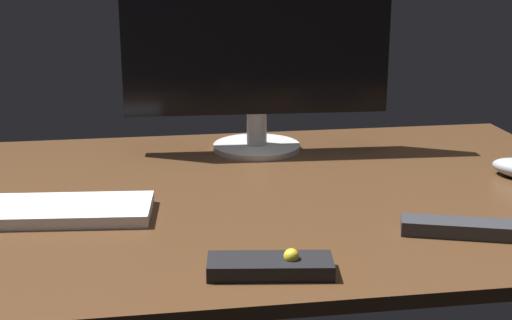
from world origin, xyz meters
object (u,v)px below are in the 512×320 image
keyboard (30,211)px  tv_remote (458,228)px  monitor (257,54)px  media_remote (271,266)px

keyboard → tv_remote: tv_remote is taller
monitor → media_remote: bearing=-94.2°
monitor → media_remote: size_ratio=3.18×
keyboard → media_remote: (34.30, -26.51, 0.11)cm
monitor → tv_remote: (22.25, -51.62, -19.23)cm
media_remote → tv_remote: 31.16cm
monitor → keyboard: monitor is taller
monitor → media_remote: 64.02cm
keyboard → tv_remote: 66.50cm
media_remote → monitor: bearing=90.8°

